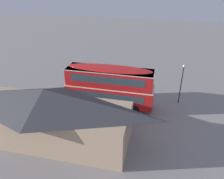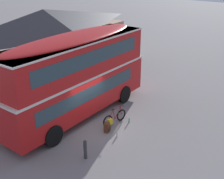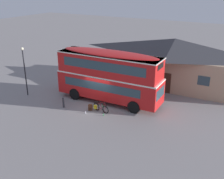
{
  "view_description": "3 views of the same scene",
  "coord_description": "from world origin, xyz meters",
  "px_view_note": "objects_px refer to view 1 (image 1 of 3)",
  "views": [
    {
      "loc": [
        -5.63,
        22.28,
        13.29
      ],
      "look_at": [
        0.45,
        0.13,
        1.55
      ],
      "focal_mm": 34.97,
      "sensor_mm": 36.0,
      "label": 1
    },
    {
      "loc": [
        -10.3,
        -9.96,
        8.25
      ],
      "look_at": [
        0.74,
        -1.15,
        2.16
      ],
      "focal_mm": 46.97,
      "sensor_mm": 36.0,
      "label": 2
    },
    {
      "loc": [
        12.32,
        -18.8,
        10.42
      ],
      "look_at": [
        1.15,
        0.52,
        1.53
      ],
      "focal_mm": 43.19,
      "sensor_mm": 36.0,
      "label": 3
    }
  ],
  "objects_px": {
    "touring_bicycle": "(111,93)",
    "water_bottle_clear_plastic": "(120,92)",
    "street_lamp": "(182,80)",
    "kerb_bollard": "(138,92)",
    "backpack_on_ground": "(118,94)",
    "double_decker_bus": "(110,85)",
    "water_bottle_green_metal": "(107,92)"
  },
  "relations": [
    {
      "from": "water_bottle_green_metal",
      "to": "kerb_bollard",
      "type": "height_order",
      "value": "kerb_bollard"
    },
    {
      "from": "water_bottle_green_metal",
      "to": "street_lamp",
      "type": "relative_size",
      "value": 0.05
    },
    {
      "from": "touring_bicycle",
      "to": "backpack_on_ground",
      "type": "height_order",
      "value": "touring_bicycle"
    },
    {
      "from": "water_bottle_green_metal",
      "to": "backpack_on_ground",
      "type": "bearing_deg",
      "value": 167.73
    },
    {
      "from": "water_bottle_green_metal",
      "to": "kerb_bollard",
      "type": "relative_size",
      "value": 0.26
    },
    {
      "from": "double_decker_bus",
      "to": "touring_bicycle",
      "type": "height_order",
      "value": "double_decker_bus"
    },
    {
      "from": "touring_bicycle",
      "to": "street_lamp",
      "type": "xyz_separation_m",
      "value": [
        -8.25,
        -0.46,
        2.59
      ]
    },
    {
      "from": "touring_bicycle",
      "to": "double_decker_bus",
      "type": "bearing_deg",
      "value": 101.74
    },
    {
      "from": "street_lamp",
      "to": "kerb_bollard",
      "type": "relative_size",
      "value": 4.96
    },
    {
      "from": "water_bottle_clear_plastic",
      "to": "kerb_bollard",
      "type": "distance_m",
      "value": 2.4
    },
    {
      "from": "backpack_on_ground",
      "to": "water_bottle_clear_plastic",
      "type": "height_order",
      "value": "backpack_on_ground"
    },
    {
      "from": "double_decker_bus",
      "to": "water_bottle_clear_plastic",
      "type": "relative_size",
      "value": 45.41
    },
    {
      "from": "double_decker_bus",
      "to": "water_bottle_clear_plastic",
      "type": "distance_m",
      "value": 4.15
    },
    {
      "from": "water_bottle_green_metal",
      "to": "street_lamp",
      "type": "bearing_deg",
      "value": 179.38
    },
    {
      "from": "touring_bicycle",
      "to": "water_bottle_clear_plastic",
      "type": "xyz_separation_m",
      "value": [
        -0.92,
        -0.93,
        -0.27
      ]
    },
    {
      "from": "street_lamp",
      "to": "water_bottle_clear_plastic",
      "type": "bearing_deg",
      "value": -3.67
    },
    {
      "from": "backpack_on_ground",
      "to": "street_lamp",
      "type": "relative_size",
      "value": 0.12
    },
    {
      "from": "water_bottle_clear_plastic",
      "to": "kerb_bollard",
      "type": "xyz_separation_m",
      "value": [
        -2.37,
        0.0,
        0.4
      ]
    },
    {
      "from": "kerb_bollard",
      "to": "touring_bicycle",
      "type": "bearing_deg",
      "value": 15.66
    },
    {
      "from": "double_decker_bus",
      "to": "street_lamp",
      "type": "xyz_separation_m",
      "value": [
        -7.77,
        -2.78,
        0.31
      ]
    },
    {
      "from": "touring_bicycle",
      "to": "street_lamp",
      "type": "relative_size",
      "value": 0.35
    },
    {
      "from": "touring_bicycle",
      "to": "water_bottle_green_metal",
      "type": "distance_m",
      "value": 0.9
    },
    {
      "from": "double_decker_bus",
      "to": "water_bottle_green_metal",
      "type": "relative_size",
      "value": 39.12
    },
    {
      "from": "touring_bicycle",
      "to": "water_bottle_clear_plastic",
      "type": "relative_size",
      "value": 7.76
    },
    {
      "from": "double_decker_bus",
      "to": "backpack_on_ground",
      "type": "relative_size",
      "value": 16.98
    },
    {
      "from": "water_bottle_green_metal",
      "to": "kerb_bollard",
      "type": "bearing_deg",
      "value": -174.66
    },
    {
      "from": "water_bottle_clear_plastic",
      "to": "touring_bicycle",
      "type": "bearing_deg",
      "value": 45.08
    },
    {
      "from": "backpack_on_ground",
      "to": "water_bottle_clear_plastic",
      "type": "distance_m",
      "value": 0.74
    },
    {
      "from": "backpack_on_ground",
      "to": "water_bottle_green_metal",
      "type": "relative_size",
      "value": 2.3
    },
    {
      "from": "touring_bicycle",
      "to": "water_bottle_green_metal",
      "type": "height_order",
      "value": "touring_bicycle"
    },
    {
      "from": "double_decker_bus",
      "to": "kerb_bollard",
      "type": "height_order",
      "value": "double_decker_bus"
    },
    {
      "from": "street_lamp",
      "to": "backpack_on_ground",
      "type": "bearing_deg",
      "value": 1.88
    }
  ]
}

